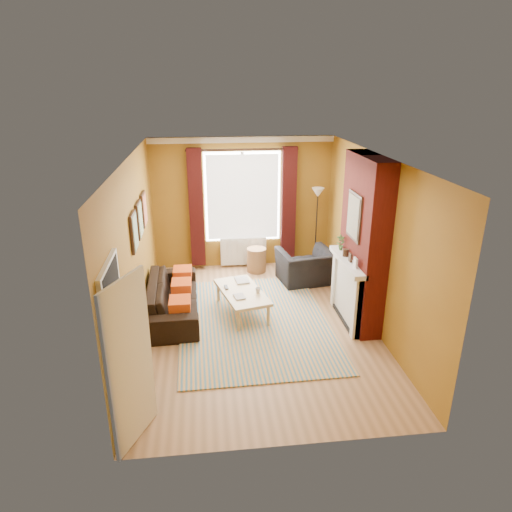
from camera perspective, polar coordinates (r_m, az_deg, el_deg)
name	(u,v)px	position (r m, az deg, el deg)	size (l,w,h in m)	color
ground	(258,325)	(7.78, 0.22, -8.60)	(5.50, 5.50, 0.00)	olive
room_walls	(293,241)	(7.55, 4.70, 1.91)	(3.82, 5.54, 2.83)	#8E631B
striped_rug	(254,321)	(7.86, -0.25, -8.18)	(2.58, 3.52, 0.02)	teal
sofa	(173,298)	(8.11, -10.32, -5.15)	(2.13, 0.83, 0.62)	black
armchair	(306,267)	(9.27, 6.22, -1.32)	(1.05, 0.91, 0.68)	black
coffee_table	(242,293)	(7.97, -1.78, -4.67)	(0.95, 1.43, 0.44)	tan
wicker_stool	(256,260)	(9.79, 0.06, -0.48)	(0.55, 0.55, 0.52)	olive
floor_lamp	(317,205)	(9.73, 7.67, 6.28)	(0.27, 0.27, 1.78)	black
book_a	(234,297)	(7.70, -2.71, -5.18)	(0.17, 0.23, 0.02)	#999999
book_b	(236,281)	(8.31, -2.57, -3.11)	(0.24, 0.33, 0.02)	#999999
mug	(258,290)	(7.87, 0.25, -4.29)	(0.09, 0.09, 0.09)	#999999
tv_remote	(226,287)	(8.07, -3.74, -3.92)	(0.08, 0.18, 0.02)	#28282B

